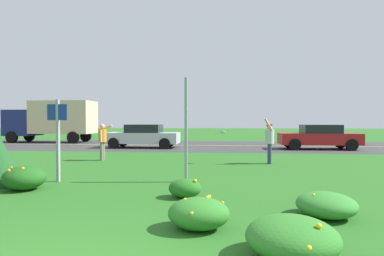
% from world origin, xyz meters
% --- Properties ---
extents(ground_plane, '(120.00, 120.00, 0.00)m').
position_xyz_m(ground_plane, '(0.00, 9.60, 0.00)').
color(ground_plane, '#26601E').
extents(highway_strip, '(120.00, 9.60, 0.01)m').
position_xyz_m(highway_strip, '(0.00, 19.21, 0.00)').
color(highway_strip, '#38383A').
rests_on(highway_strip, ground).
extents(highway_center_stripe, '(120.00, 0.16, 0.00)m').
position_xyz_m(highway_center_stripe, '(0.00, 19.21, 0.01)').
color(highway_center_stripe, yellow).
rests_on(highway_center_stripe, ground).
extents(daylily_clump_near_camera, '(0.72, 0.60, 0.43)m').
position_xyz_m(daylily_clump_near_camera, '(1.06, 4.39, 0.21)').
color(daylily_clump_near_camera, '#23661E').
rests_on(daylily_clump_near_camera, ground).
extents(daylily_clump_front_center, '(1.14, 1.11, 0.51)m').
position_xyz_m(daylily_clump_front_center, '(2.73, 1.45, 0.25)').
color(daylily_clump_front_center, '#2D7526').
rests_on(daylily_clump_front_center, ground).
extents(daylily_clump_mid_left, '(1.03, 1.06, 0.46)m').
position_xyz_m(daylily_clump_mid_left, '(3.68, 3.24, 0.21)').
color(daylily_clump_mid_left, '#337F2D').
rests_on(daylily_clump_mid_left, ground).
extents(daylily_clump_front_left, '(0.96, 0.82, 0.50)m').
position_xyz_m(daylily_clump_front_left, '(1.52, 2.39, 0.24)').
color(daylily_clump_front_left, '#2D7526').
rests_on(daylily_clump_front_left, ground).
extents(daylily_clump_mid_right, '(1.01, 0.96, 0.62)m').
position_xyz_m(daylily_clump_mid_right, '(-2.93, 4.79, 0.29)').
color(daylily_clump_mid_right, '#1E5619').
rests_on(daylily_clump_mid_right, ground).
extents(sign_post_near_path, '(0.56, 0.10, 2.26)m').
position_xyz_m(sign_post_near_path, '(-2.63, 5.85, 1.38)').
color(sign_post_near_path, '#93969B').
rests_on(sign_post_near_path, ground).
extents(sign_post_by_roadside, '(0.07, 0.10, 2.86)m').
position_xyz_m(sign_post_by_roadside, '(0.87, 6.17, 1.43)').
color(sign_post_by_roadside, '#93969B').
rests_on(sign_post_by_roadside, ground).
extents(person_thrower_orange_shirt, '(0.54, 0.50, 1.54)m').
position_xyz_m(person_thrower_orange_shirt, '(-3.22, 10.62, 0.92)').
color(person_thrower_orange_shirt, orange).
rests_on(person_thrower_orange_shirt, ground).
extents(person_catcher_red_cap_gray_shirt, '(0.41, 0.49, 1.78)m').
position_xyz_m(person_catcher_red_cap_gray_shirt, '(3.67, 10.22, 0.95)').
color(person_catcher_red_cap_gray_shirt, '#B2B2B7').
rests_on(person_catcher_red_cap_gray_shirt, ground).
extents(frisbee_pale_blue, '(0.26, 0.25, 0.13)m').
position_xyz_m(frisbee_pale_blue, '(1.86, 10.11, 1.22)').
color(frisbee_pale_blue, '#ADD6E5').
extents(car_red_center_left, '(4.50, 2.00, 1.45)m').
position_xyz_m(car_red_center_left, '(7.49, 17.05, 0.74)').
color(car_red_center_left, maroon).
rests_on(car_red_center_left, ground).
extents(car_silver_center_right, '(4.50, 2.00, 1.45)m').
position_xyz_m(car_silver_center_right, '(-3.11, 17.05, 0.74)').
color(car_silver_center_right, '#B7BABF').
rests_on(car_silver_center_right, ground).
extents(box_truck_navy, '(6.70, 2.46, 3.20)m').
position_xyz_m(box_truck_navy, '(-11.41, 21.37, 1.80)').
color(box_truck_navy, navy).
rests_on(box_truck_navy, ground).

